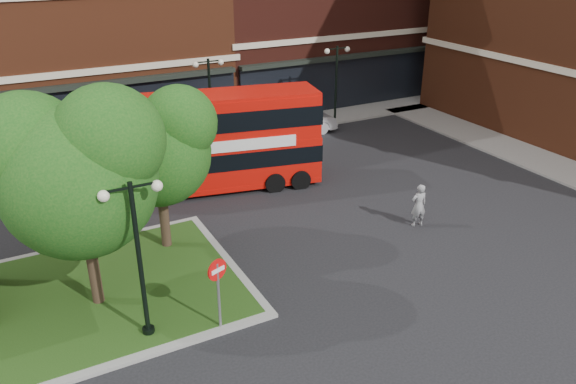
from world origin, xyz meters
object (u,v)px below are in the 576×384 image
woman (419,205)px  car_silver (134,139)px  bus (206,136)px  car_white (297,122)px

woman → car_silver: 16.17m
bus → woman: bearing=-38.5°
bus → car_white: bearing=45.6°
bus → car_silver: bearing=117.3°
car_silver → woman: bearing=-146.4°
bus → car_white: 9.20m
bus → car_white: bus is taller
woman → car_white: bearing=-85.5°
bus → car_silver: 7.06m
bus → woman: (6.25, -7.45, -1.68)m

